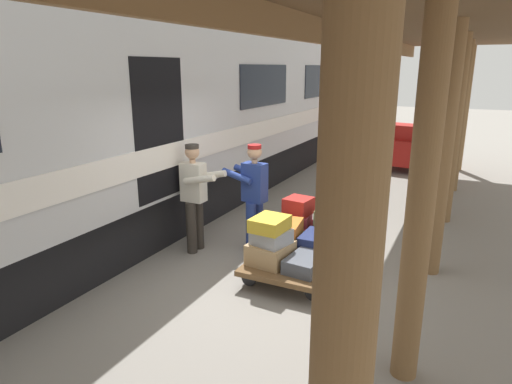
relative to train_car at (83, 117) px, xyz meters
name	(u,v)px	position (x,y,z in m)	size (l,w,h in m)	color
ground_plane	(280,281)	(-3.39, 0.00, -2.06)	(60.00, 60.00, 0.00)	gray
platform_canopy	(445,25)	(-5.14, 0.00, 1.16)	(3.20, 17.94, 3.56)	brown
train_car	(83,117)	(0.00, 0.00, 0.00)	(3.03, 20.06, 4.00)	#B7BABF
luggage_cart	(302,253)	(-3.52, -0.52, -1.83)	(1.12, 2.04, 0.27)	brown
suitcase_teal_softside	(287,242)	(-3.26, -0.52, -1.69)	(0.51, 0.56, 0.19)	#1E666B
suitcase_cream_canvas	(331,233)	(-3.77, -1.09, -1.67)	(0.37, 0.62, 0.23)	beige
suitcase_maroon_trunk	(300,230)	(-3.26, -1.09, -1.70)	(0.45, 0.57, 0.18)	maroon
suitcase_slate_roller	(306,263)	(-3.77, 0.04, -1.70)	(0.41, 0.61, 0.19)	#4C515B
suitcase_navy_fabric	(320,244)	(-3.77, -0.52, -1.64)	(0.49, 0.56, 0.29)	navy
suitcase_tan_vintage	(271,253)	(-3.26, 0.04, -1.65)	(0.51, 0.55, 0.28)	tan
suitcase_burgundy_valise	(300,219)	(-3.25, -1.11, -1.53)	(0.30, 0.47, 0.16)	maroon
suitcase_olive_duffel	(329,218)	(-3.73, -1.06, -1.43)	(0.42, 0.36, 0.26)	brown
suitcase_gray_aluminum	(271,237)	(-3.28, 0.05, -1.41)	(0.43, 0.43, 0.20)	#9EA0A5
suitcase_red_plastic	(298,206)	(-3.22, -1.11, -1.32)	(0.38, 0.39, 0.26)	#AD231E
suitcase_orange_carryall	(287,229)	(-3.27, -0.50, -1.49)	(0.38, 0.56, 0.22)	#CC6B23
suitcase_yellow_case	(270,224)	(-3.26, 0.07, -1.23)	(0.42, 0.49, 0.18)	gold
porter_in_overalls	(253,194)	(-2.59, -0.80, -1.14)	(0.70, 0.48, 1.70)	navy
porter_by_door	(195,195)	(-1.78, -0.40, -1.14)	(0.66, 0.42, 1.70)	#332D28
baggage_tug	(405,147)	(-3.79, -8.02, -1.43)	(1.41, 1.88, 1.30)	#B21E19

